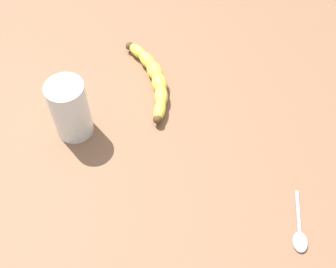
# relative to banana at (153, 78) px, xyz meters

# --- Properties ---
(wooden_tabletop) EXTENTS (1.20, 1.20, 0.03)m
(wooden_tabletop) POSITION_rel_banana_xyz_m (0.03, 0.16, -0.03)
(wooden_tabletop) COLOR brown
(wooden_tabletop) RESTS_ON ground
(banana) EXTENTS (0.06, 0.23, 0.03)m
(banana) POSITION_rel_banana_xyz_m (0.00, 0.00, 0.00)
(banana) COLOR yellow
(banana) RESTS_ON wooden_tabletop
(smoothie_glass) EXTENTS (0.07, 0.07, 0.12)m
(smoothie_glass) POSITION_rel_banana_xyz_m (0.18, 0.08, 0.04)
(smoothie_glass) COLOR silver
(smoothie_glass) RESTS_ON wooden_tabletop
(teaspoon) EXTENTS (0.05, 0.11, 0.01)m
(teaspoon) POSITION_rel_banana_xyz_m (-0.16, 0.40, -0.01)
(teaspoon) COLOR silver
(teaspoon) RESTS_ON wooden_tabletop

